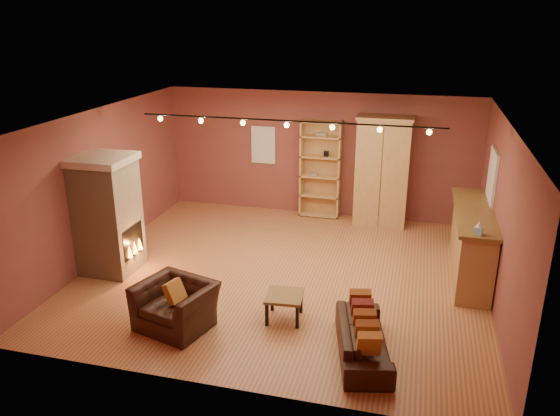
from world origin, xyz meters
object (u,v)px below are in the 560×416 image
(armoire, at_px, (382,171))
(fireplace, at_px, (108,214))
(armchair, at_px, (175,298))
(coffee_table, at_px, (284,298))
(bookcase, at_px, (321,168))
(bar_counter, at_px, (472,243))
(loveseat, at_px, (363,332))

(armoire, bearing_deg, fireplace, -141.66)
(fireplace, xyz_separation_m, armchair, (1.93, -1.48, -0.60))
(armchair, height_order, coffee_table, armchair)
(fireplace, height_order, bookcase, bookcase)
(bookcase, bearing_deg, coffee_table, -86.01)
(fireplace, relative_size, coffee_table, 3.56)
(fireplace, xyz_separation_m, armoire, (4.48, 3.55, 0.14))
(bar_counter, xyz_separation_m, loveseat, (-1.55, -2.88, -0.28))
(fireplace, xyz_separation_m, bar_counter, (6.24, 1.38, -0.44))
(fireplace, bearing_deg, bookcase, 50.18)
(coffee_table, bearing_deg, fireplace, 165.48)
(bar_counter, relative_size, coffee_table, 4.31)
(bar_counter, xyz_separation_m, armchair, (-4.31, -2.86, -0.16))
(fireplace, distance_m, bar_counter, 6.41)
(armoire, bearing_deg, bar_counter, -51.01)
(fireplace, relative_size, bar_counter, 0.83)
(loveseat, xyz_separation_m, armchair, (-2.76, 0.02, 0.12))
(bar_counter, bearing_deg, fireplace, -167.56)
(bar_counter, xyz_separation_m, coffee_table, (-2.81, -2.27, -0.27))
(bookcase, distance_m, armchair, 5.39)
(armoire, relative_size, loveseat, 1.40)
(armoire, distance_m, loveseat, 5.13)
(loveseat, bearing_deg, fireplace, 59.56)
(fireplace, xyz_separation_m, loveseat, (4.69, -1.51, -0.72))
(bar_counter, distance_m, coffee_table, 3.62)
(bookcase, distance_m, bar_counter, 3.95)
(bookcase, height_order, loveseat, bookcase)
(armchair, bearing_deg, fireplace, 158.04)
(bookcase, xyz_separation_m, loveseat, (1.58, -5.24, -0.78))
(bookcase, bearing_deg, loveseat, -73.23)
(bar_counter, distance_m, armchair, 5.18)
(armchair, bearing_deg, coffee_table, 37.17)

